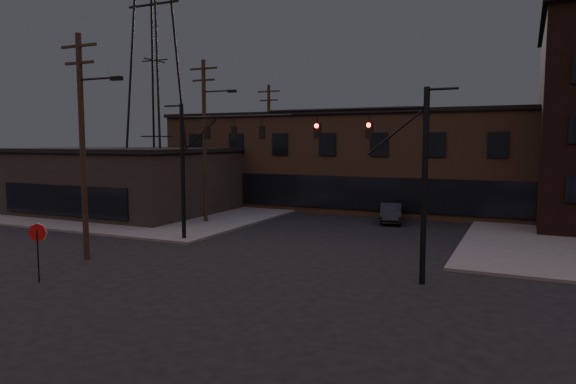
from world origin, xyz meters
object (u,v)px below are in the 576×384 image
object	(u,v)px
traffic_signal_far	(201,156)
car_crossing	(391,213)
stop_sign	(38,239)
traffic_signal_near	(397,164)

from	to	relation	value
traffic_signal_far	car_crossing	world-z (taller)	traffic_signal_far
stop_sign	car_crossing	distance (m)	23.85
traffic_signal_far	car_crossing	size ratio (longest dim) A/B	1.90
traffic_signal_near	traffic_signal_far	xyz separation A→B (m)	(-12.07, 3.50, 0.08)
stop_sign	traffic_signal_far	bearing A→B (deg)	82.68
traffic_signal_near	car_crossing	bearing A→B (deg)	104.12
stop_sign	car_crossing	bearing A→B (deg)	66.51
traffic_signal_near	traffic_signal_far	world-z (taller)	same
traffic_signal_far	traffic_signal_near	bearing A→B (deg)	-16.17
traffic_signal_near	traffic_signal_far	size ratio (longest dim) A/B	1.00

